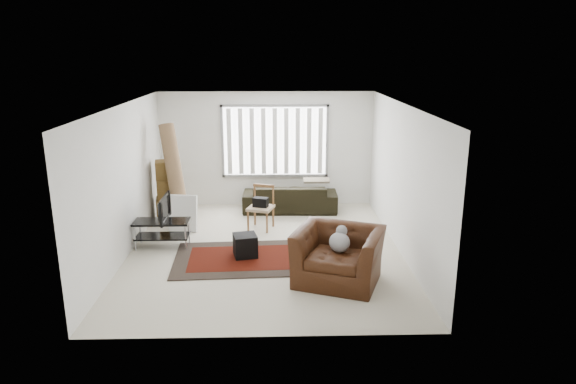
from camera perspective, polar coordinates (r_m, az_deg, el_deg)
name	(u,v)px	position (r m, az deg, el deg)	size (l,w,h in m)	color
room	(266,153)	(9.66, -2.41, 4.39)	(6.00, 6.02, 2.71)	beige
persian_rug	(245,258)	(9.31, -4.80, -7.35)	(2.59, 1.80, 0.02)	black
tv_stand	(162,228)	(9.99, -13.82, -3.90)	(1.04, 0.47, 0.52)	black
tv	(161,208)	(9.88, -13.96, -1.78)	(0.84, 0.11, 0.48)	black
subwoofer	(245,245)	(9.32, -4.78, -5.92)	(0.40, 0.40, 0.40)	black
moving_boxes	(168,193)	(11.47, -13.17, -0.09)	(0.62, 0.59, 1.32)	brown
white_flatpack	(183,213)	(10.78, -11.62, -2.32)	(0.59, 0.09, 0.75)	silver
rolled_rug	(175,175)	(11.06, -12.47, 1.85)	(0.32, 0.32, 2.16)	brown
sofa	(290,193)	(11.86, 0.22, -0.16)	(2.16, 0.93, 0.83)	black
side_chair	(261,206)	(10.67, -3.03, -1.51)	(0.61, 0.61, 0.91)	#9D8567
armchair	(338,252)	(8.30, 5.62, -6.66)	(1.67, 1.57, 0.99)	#381A0B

